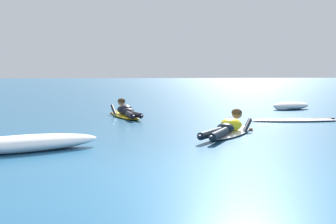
# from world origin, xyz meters

# --- Properties ---
(ground_plane) EXTENTS (120.00, 120.00, 0.00)m
(ground_plane) POSITION_xyz_m (0.00, 10.00, 0.00)
(ground_plane) COLOR #235B84
(surfer_near) EXTENTS (1.66, 2.36, 0.53)m
(surfer_near) POSITION_xyz_m (1.49, 3.48, 0.14)
(surfer_near) COLOR white
(surfer_near) RESTS_ON ground
(surfer_far) EXTENTS (1.03, 2.63, 0.55)m
(surfer_far) POSITION_xyz_m (-0.48, 7.35, 0.13)
(surfer_far) COLOR yellow
(surfer_far) RESTS_ON ground
(drifting_surfboard) EXTENTS (2.31, 0.69, 0.16)m
(drifting_surfboard) POSITION_xyz_m (3.81, 5.78, 0.03)
(drifting_surfboard) COLOR silver
(drifting_surfboard) RESTS_ON ground
(whitewater_front) EXTENTS (2.54, 1.57, 0.27)m
(whitewater_front) POSITION_xyz_m (-2.21, 1.99, 0.13)
(whitewater_front) COLOR white
(whitewater_front) RESTS_ON ground
(whitewater_mid_left) EXTENTS (1.57, 1.19, 0.26)m
(whitewater_mid_left) POSITION_xyz_m (4.97, 9.20, 0.12)
(whitewater_mid_left) COLOR white
(whitewater_mid_left) RESTS_ON ground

